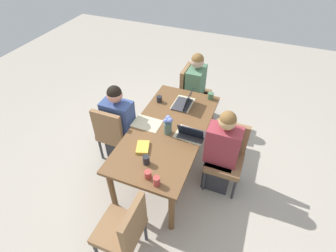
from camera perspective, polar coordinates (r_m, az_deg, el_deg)
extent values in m
plane|color=#B2A899|center=(3.82, 0.00, -8.84)|extent=(10.00, 10.00, 0.00)
cube|color=brown|center=(3.30, 0.00, -0.91)|extent=(1.83, 0.90, 0.04)
cylinder|color=brown|center=(3.01, 0.77, -18.06)|extent=(0.07, 0.07, 0.69)
cylinder|color=brown|center=(4.08, 9.22, 1.36)|extent=(0.07, 0.07, 0.69)
cylinder|color=brown|center=(3.22, -12.04, -13.49)|extent=(0.07, 0.07, 0.69)
cylinder|color=brown|center=(4.24, -0.52, 3.75)|extent=(0.07, 0.07, 0.69)
cube|color=olive|center=(3.78, -10.99, -1.44)|extent=(0.44, 0.44, 0.08)
cube|color=olive|center=(3.49, -13.08, -0.22)|extent=(0.06, 0.42, 0.45)
cylinder|color=#333338|center=(4.13, -11.56, -1.40)|extent=(0.04, 0.04, 0.37)
cylinder|color=#333338|center=(3.97, -6.86, -2.79)|extent=(0.04, 0.04, 0.37)
cylinder|color=#333338|center=(3.91, -14.36, -4.90)|extent=(0.04, 0.04, 0.37)
cylinder|color=#333338|center=(3.75, -9.48, -6.54)|extent=(0.04, 0.04, 0.37)
cube|color=#2D2D33|center=(3.88, -9.88, -3.67)|extent=(0.36, 0.34, 0.45)
cube|color=#384C84|center=(3.57, -10.75, 1.73)|extent=(0.24, 0.40, 0.50)
sphere|color=tan|center=(3.35, -11.53, 6.62)|extent=(0.20, 0.20, 0.20)
sphere|color=black|center=(3.33, -11.60, 7.04)|extent=(0.19, 0.19, 0.19)
cube|color=olive|center=(3.40, 12.16, -7.73)|extent=(0.44, 0.44, 0.08)
cube|color=olive|center=(3.35, 13.48, -2.43)|extent=(0.06, 0.42, 0.45)
cylinder|color=#333338|center=(3.45, 14.07, -13.22)|extent=(0.04, 0.04, 0.37)
cylinder|color=#333338|center=(3.47, 7.85, -11.60)|extent=(0.04, 0.04, 0.37)
cylinder|color=#333338|center=(3.70, 15.19, -8.65)|extent=(0.04, 0.04, 0.37)
cylinder|color=#333338|center=(3.71, 9.44, -7.18)|extent=(0.04, 0.04, 0.37)
cube|color=#2D2D33|center=(3.55, 10.79, -9.45)|extent=(0.36, 0.34, 0.45)
cube|color=#93333D|center=(3.20, 11.85, -4.05)|extent=(0.24, 0.40, 0.50)
sphere|color=tan|center=(2.95, 12.82, 1.01)|extent=(0.20, 0.20, 0.20)
sphere|color=brown|center=(2.93, 12.91, 1.45)|extent=(0.19, 0.19, 0.19)
cube|color=olive|center=(4.45, 6.00, 6.54)|extent=(0.44, 0.44, 0.08)
cube|color=olive|center=(4.34, 3.82, 9.96)|extent=(0.42, 0.06, 0.45)
cylinder|color=#333338|center=(4.69, 8.71, 4.99)|extent=(0.04, 0.04, 0.37)
cylinder|color=#333338|center=(4.40, 7.44, 2.28)|extent=(0.04, 0.04, 0.37)
cylinder|color=#333338|center=(4.77, 4.29, 6.03)|extent=(0.04, 0.04, 0.37)
cylinder|color=#333338|center=(4.47, 2.76, 3.42)|extent=(0.04, 0.04, 0.37)
cube|color=#2D2D33|center=(4.51, 5.62, 4.21)|extent=(0.34, 0.36, 0.45)
cube|color=#4C7556|center=(4.24, 6.04, 9.33)|extent=(0.40, 0.24, 0.50)
sphere|color=tan|center=(4.05, 6.41, 13.77)|extent=(0.20, 0.20, 0.20)
sphere|color=brown|center=(4.04, 6.44, 14.14)|extent=(0.19, 0.19, 0.19)
cube|color=olive|center=(2.87, -10.61, -21.42)|extent=(0.44, 0.44, 0.08)
cube|color=olive|center=(2.58, -7.48, -20.32)|extent=(0.42, 0.06, 0.45)
cylinder|color=#333338|center=(3.08, -15.32, -24.74)|extent=(0.04, 0.04, 0.37)
cylinder|color=#333338|center=(3.20, -11.43, -19.24)|extent=(0.04, 0.04, 0.37)
cylinder|color=#333338|center=(3.09, -4.91, -21.80)|extent=(0.04, 0.04, 0.37)
cylinder|color=#4C6B60|center=(3.18, -0.03, -0.42)|extent=(0.10, 0.10, 0.16)
sphere|color=#6B7FD1|center=(3.12, 0.05, 1.78)|extent=(0.06, 0.06, 0.06)
cylinder|color=#477A3D|center=(3.14, 0.05, 1.39)|extent=(0.01, 0.01, 0.06)
sphere|color=#6B7FD1|center=(3.10, -0.49, 1.13)|extent=(0.06, 0.06, 0.06)
cylinder|color=#477A3D|center=(3.11, -0.49, 0.86)|extent=(0.01, 0.01, 0.04)
sphere|color=#6B7FD1|center=(3.08, 0.45, 1.25)|extent=(0.06, 0.06, 0.06)
cylinder|color=#477A3D|center=(3.09, 0.45, 0.82)|extent=(0.01, 0.01, 0.06)
cube|color=beige|center=(3.38, -4.63, 0.56)|extent=(0.26, 0.36, 0.00)
cube|color=beige|center=(3.22, 4.86, -1.85)|extent=(0.29, 0.38, 0.00)
cube|color=beige|center=(3.71, 3.23, 4.91)|extent=(0.36, 0.26, 0.00)
cube|color=#38383D|center=(3.67, 3.04, 4.71)|extent=(0.32, 0.22, 0.02)
cube|color=black|center=(3.59, 4.42, 5.75)|extent=(0.31, 0.05, 0.20)
cube|color=#38383D|center=(3.21, 5.21, -1.82)|extent=(0.22, 0.32, 0.02)
cube|color=black|center=(3.09, 4.92, -1.30)|extent=(0.08, 0.31, 0.19)
cylinder|color=#232328|center=(2.87, -4.75, -7.37)|extent=(0.08, 0.08, 0.11)
cylinder|color=#47704C|center=(3.82, 9.23, 6.48)|extent=(0.08, 0.08, 0.10)
cylinder|color=#AD3D38|center=(2.68, -2.49, -11.84)|extent=(0.07, 0.07, 0.11)
cylinder|color=#232328|center=(3.72, -1.91, 5.86)|extent=(0.08, 0.08, 0.09)
cylinder|color=#AD3D38|center=(2.75, -4.39, -10.47)|extent=(0.07, 0.07, 0.09)
cube|color=gold|center=(3.05, -5.50, -4.64)|extent=(0.23, 0.20, 0.04)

